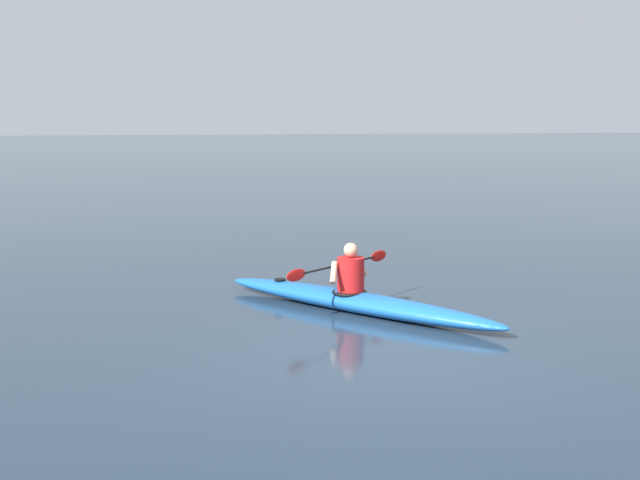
# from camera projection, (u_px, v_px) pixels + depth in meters

# --- Properties ---
(ground_plane) EXTENTS (160.00, 160.00, 0.00)m
(ground_plane) POSITION_uv_depth(u_px,v_px,m) (378.00, 357.00, 10.15)
(ground_plane) COLOR #1E2D3D
(kayak) EXTENTS (3.74, 3.99, 0.29)m
(kayak) POSITION_uv_depth(u_px,v_px,m) (356.00, 302.00, 12.36)
(kayak) COLOR #1959A5
(kayak) RESTS_ON ground
(kayaker) EXTENTS (1.77, 1.64, 0.71)m
(kayaker) POSITION_uv_depth(u_px,v_px,m) (350.00, 271.00, 12.36)
(kayaker) COLOR red
(kayaker) RESTS_ON kayak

